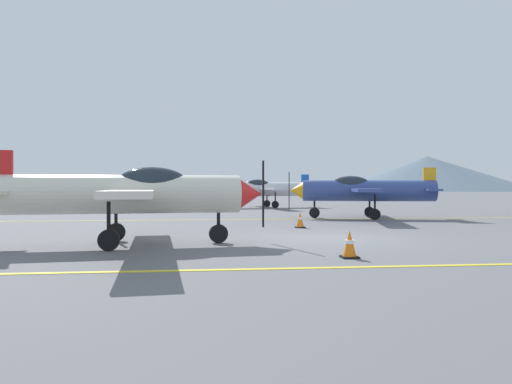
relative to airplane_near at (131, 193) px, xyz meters
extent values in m
plane|color=slate|center=(5.53, 1.00, -1.36)|extent=(400.00, 400.00, 0.00)
cube|color=yellow|center=(5.53, -3.88, -1.36)|extent=(80.00, 0.16, 0.01)
cube|color=yellow|center=(5.53, 9.00, -1.36)|extent=(80.00, 0.16, 0.01)
cylinder|color=silver|center=(-0.27, -0.03, -0.04)|extent=(6.27, 1.60, 1.00)
cone|color=red|center=(3.13, 0.31, -0.04)|extent=(0.72, 0.91, 0.85)
cube|color=black|center=(3.50, 0.34, -0.04)|extent=(0.05, 0.11, 1.82)
ellipsoid|color=#1E2833|center=(0.55, 0.05, 0.26)|extent=(1.89, 0.99, 0.82)
cube|color=silver|center=(0.09, 0.01, 0.01)|extent=(1.78, 8.08, 0.15)
cube|color=silver|center=(-3.08, -0.30, 0.01)|extent=(0.87, 2.42, 0.09)
cube|color=red|center=(-3.08, -0.30, 0.51)|extent=(0.58, 0.16, 1.09)
cylinder|color=black|center=(2.27, 0.22, -0.65)|extent=(0.09, 0.09, 0.92)
cylinder|color=black|center=(2.27, 0.22, -1.10)|extent=(0.52, 0.16, 0.51)
cylinder|color=black|center=(-0.35, -1.04, -0.65)|extent=(0.09, 0.09, 0.92)
cylinder|color=black|center=(-0.35, -1.04, -1.10)|extent=(0.52, 0.16, 0.51)
cylinder|color=black|center=(-0.55, 0.95, -0.65)|extent=(0.09, 0.09, 0.92)
cylinder|color=black|center=(-0.55, 0.95, -1.10)|extent=(0.52, 0.16, 0.51)
cylinder|color=#33478C|center=(9.69, 9.32, -0.04)|extent=(6.26, 2.38, 1.00)
cone|color=#F2A519|center=(6.36, 10.10, -0.04)|extent=(0.81, 0.97, 0.85)
cube|color=black|center=(6.01, 10.18, -0.04)|extent=(0.06, 0.11, 1.82)
ellipsoid|color=#1E2833|center=(8.89, 9.51, 0.26)|extent=(1.96, 1.21, 0.82)
cube|color=#33478C|center=(9.33, 9.41, 0.01)|extent=(2.80, 8.04, 0.15)
cube|color=#33478C|center=(12.44, 8.68, 0.01)|extent=(1.16, 2.45, 0.09)
cube|color=#F2A519|center=(12.44, 8.68, 0.51)|extent=(0.58, 0.24, 1.09)
cylinder|color=black|center=(7.20, 9.90, -0.65)|extent=(0.09, 0.09, 0.92)
cylinder|color=black|center=(7.20, 9.90, -1.10)|extent=(0.52, 0.22, 0.51)
cylinder|color=black|center=(10.10, 10.26, -0.65)|extent=(0.09, 0.09, 0.92)
cylinder|color=black|center=(10.10, 10.26, -1.10)|extent=(0.52, 0.22, 0.51)
cylinder|color=black|center=(9.64, 8.31, -0.65)|extent=(0.09, 0.09, 0.92)
cylinder|color=black|center=(9.64, 8.31, -1.10)|extent=(0.52, 0.22, 0.51)
cylinder|color=silver|center=(6.53, 21.34, -0.04)|extent=(6.28, 2.00, 1.00)
cone|color=blue|center=(3.15, 20.79, -0.04)|extent=(0.77, 0.94, 0.85)
cube|color=black|center=(2.79, 20.73, -0.04)|extent=(0.05, 0.11, 1.82)
ellipsoid|color=#1E2833|center=(5.72, 21.21, 0.26)|extent=(1.93, 1.11, 0.82)
cube|color=silver|center=(6.17, 21.28, 0.01)|extent=(2.29, 8.08, 0.15)
cube|color=silver|center=(9.31, 21.80, 0.01)|extent=(1.01, 2.44, 0.09)
cube|color=blue|center=(9.31, 21.80, 0.51)|extent=(0.58, 0.20, 1.09)
cylinder|color=black|center=(4.01, 20.93, -0.65)|extent=(0.09, 0.09, 0.92)
cylinder|color=black|center=(4.01, 20.93, -1.10)|extent=(0.52, 0.19, 0.51)
cylinder|color=black|center=(6.54, 22.36, -0.65)|extent=(0.09, 0.09, 0.92)
cylinder|color=black|center=(6.54, 22.36, -1.10)|extent=(0.52, 0.19, 0.51)
cylinder|color=black|center=(6.87, 20.38, -0.65)|extent=(0.09, 0.09, 0.92)
cylinder|color=black|center=(6.87, 20.38, -1.10)|extent=(0.52, 0.19, 0.51)
cylinder|color=#33478C|center=(-0.25, 29.58, -0.04)|extent=(6.23, 1.19, 1.00)
cone|color=blue|center=(-3.67, 29.69, -0.04)|extent=(0.66, 0.87, 0.85)
cube|color=black|center=(-4.03, 29.70, -0.04)|extent=(0.04, 0.11, 1.82)
ellipsoid|color=#1E2833|center=(-1.07, 29.61, 0.26)|extent=(1.85, 0.87, 0.82)
cube|color=#33478C|center=(-0.61, 29.59, 0.01)|extent=(1.24, 8.05, 0.15)
cube|color=#33478C|center=(2.58, 29.50, 0.01)|extent=(0.71, 2.39, 0.09)
cube|color=blue|center=(2.58, 29.50, 0.51)|extent=(0.58, 0.13, 1.09)
cylinder|color=black|center=(-2.80, 29.66, -0.65)|extent=(0.09, 0.09, 0.92)
cylinder|color=black|center=(-2.80, 29.66, -1.10)|extent=(0.51, 0.12, 0.51)
cylinder|color=black|center=(-0.04, 30.58, -0.65)|extent=(0.09, 0.09, 0.92)
cylinder|color=black|center=(-0.04, 30.58, -1.10)|extent=(0.51, 0.12, 0.51)
cylinder|color=black|center=(-0.10, 28.57, -0.65)|extent=(0.09, 0.09, 0.92)
cylinder|color=black|center=(-0.10, 28.57, -1.10)|extent=(0.51, 0.12, 0.51)
cube|color=black|center=(5.41, 4.62, -1.34)|extent=(0.36, 0.36, 0.04)
cone|color=orange|center=(5.41, 4.62, -1.05)|extent=(0.29, 0.29, 0.55)
cylinder|color=white|center=(5.41, 4.62, -1.02)|extent=(0.20, 0.20, 0.08)
cube|color=black|center=(4.97, -2.71, -1.34)|extent=(0.36, 0.36, 0.04)
cone|color=orange|center=(4.97, -2.71, -1.05)|extent=(0.29, 0.29, 0.55)
cylinder|color=white|center=(4.97, -2.71, -1.02)|extent=(0.20, 0.20, 0.08)
cone|color=slate|center=(81.86, 149.79, 4.87)|extent=(71.54, 71.54, 12.45)
camera|label=1|loc=(1.90, -12.44, 0.16)|focal=33.04mm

